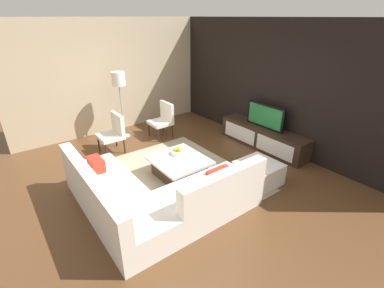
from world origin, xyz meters
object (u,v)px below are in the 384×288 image
media_console (263,137)px  sectional_couch (151,197)px  accent_chair_far (163,118)px  television (265,116)px  ottoman (258,173)px  floor_lamp (119,83)px  coffee_table (179,167)px  accent_chair_near (114,131)px  fruit_bowl (178,152)px

media_console → sectional_couch: sectional_couch is taller
accent_chair_far → television: bearing=26.3°
accent_chair_far → ottoman: bearing=-6.4°
sectional_couch → ottoman: bearing=78.0°
floor_lamp → accent_chair_far: 1.34m
floor_lamp → sectional_couch: bearing=-16.9°
coffee_table → media_console: bearing=87.5°
accent_chair_near → ottoman: accent_chair_near is taller
media_console → accent_chair_near: 3.41m
media_console → television: bearing=90.0°
sectional_couch → media_console: bearing=99.2°
fruit_bowl → accent_chair_far: 1.83m
coffee_table → accent_chair_far: size_ratio=1.19×
sectional_couch → accent_chair_far: (-2.50, 1.77, 0.20)m
floor_lamp → accent_chair_far: size_ratio=1.88×
sectional_couch → accent_chair_far: size_ratio=2.82×
fruit_bowl → accent_chair_near: bearing=-158.6°
sectional_couch → floor_lamp: 3.38m
accent_chair_near → accent_chair_far: (-0.08, 1.34, -0.00)m
accent_chair_near → fruit_bowl: size_ratio=3.11×
television → floor_lamp: 3.49m
floor_lamp → media_console: bearing=42.5°
television → sectional_couch: television is taller
floor_lamp → television: bearing=42.5°
television → ottoman: (0.95, -1.26, -0.57)m
floor_lamp → ottoman: (3.49, 1.06, -1.17)m
ottoman → fruit_bowl: (-1.23, -0.94, 0.23)m
television → sectional_couch: 3.33m
coffee_table → accent_chair_far: accent_chair_far is taller
media_console → accent_chair_far: 2.48m
sectional_couch → accent_chair_near: 2.46m
coffee_table → floor_lamp: floor_lamp is taller
television → floor_lamp: floor_lamp is taller
fruit_bowl → media_console: bearing=82.7°
sectional_couch → floor_lamp: size_ratio=1.50×
coffee_table → fruit_bowl: 0.31m
television → fruit_bowl: size_ratio=3.58×
coffee_table → sectional_couch: bearing=-56.7°
floor_lamp → fruit_bowl: size_ratio=5.85×
floor_lamp → fruit_bowl: bearing=3.2°
coffee_table → floor_lamp: (-2.44, -0.03, 1.17)m
floor_lamp → accent_chair_far: bearing=55.8°
fruit_bowl → television: bearing=82.7°
coffee_table → ottoman: 1.48m
ottoman → accent_chair_near: bearing=-151.1°
media_console → coffee_table: 2.30m
accent_chair_near → floor_lamp: floor_lamp is taller
coffee_table → floor_lamp: bearing=-179.4°
coffee_table → fruit_bowl: fruit_bowl is taller
television → fruit_bowl: bearing=-97.3°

